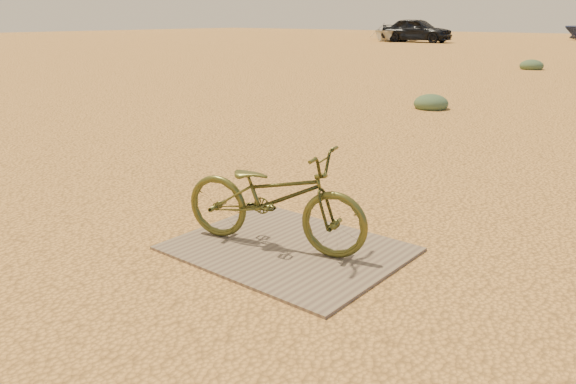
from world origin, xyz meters
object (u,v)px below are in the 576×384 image
Objects in this scene: plywood_board at (288,249)px; bicycle at (274,197)px; car at (417,30)px; boat_near_left at (394,32)px.

plywood_board is 1.12× the size of bicycle.
bicycle is 35.79m from car.
plywood_board is at bearing -157.68° from car.
car reaches higher than bicycle.
bicycle reaches higher than plywood_board.
boat_near_left is (-17.73, 33.53, 0.20)m from bicycle.
car is 0.79× the size of boat_near_left.
plywood_board is 0.28× the size of boat_near_left.
car is at bearing -46.13° from boat_near_left.
plywood_board is at bearing -83.47° from bicycle.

